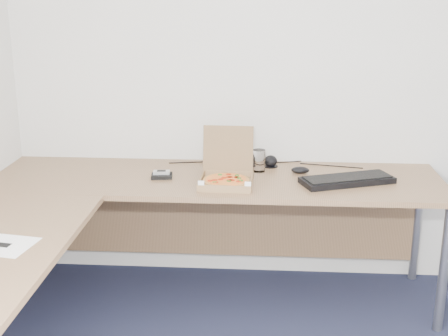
# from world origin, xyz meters

# --- Properties ---
(room_shell) EXTENTS (3.50, 3.50, 2.50)m
(room_shell) POSITION_xyz_m (0.00, 0.00, 1.25)
(room_shell) COLOR silver
(room_shell) RESTS_ON ground
(desk) EXTENTS (2.50, 2.20, 0.73)m
(desk) POSITION_xyz_m (-0.82, 0.97, 0.70)
(desk) COLOR #856242
(desk) RESTS_ON ground
(pizza_box) EXTENTS (0.28, 0.32, 0.28)m
(pizza_box) POSITION_xyz_m (-0.44, 1.29, 0.76)
(pizza_box) COLOR olive
(pizza_box) RESTS_ON desk
(drinking_glass) EXTENTS (0.07, 0.07, 0.13)m
(drinking_glass) POSITION_xyz_m (-0.27, 1.53, 0.79)
(drinking_glass) COLOR silver
(drinking_glass) RESTS_ON desk
(keyboard) EXTENTS (0.53, 0.34, 0.03)m
(keyboard) POSITION_xyz_m (0.21, 1.34, 0.75)
(keyboard) COLOR black
(keyboard) RESTS_ON desk
(mouse) EXTENTS (0.10, 0.07, 0.04)m
(mouse) POSITION_xyz_m (-0.03, 1.51, 0.75)
(mouse) COLOR black
(mouse) RESTS_ON desk
(wallet) EXTENTS (0.13, 0.11, 0.02)m
(wallet) POSITION_xyz_m (-0.80, 1.37, 0.74)
(wallet) COLOR black
(wallet) RESTS_ON desk
(phone) EXTENTS (0.09, 0.06, 0.02)m
(phone) POSITION_xyz_m (-0.81, 1.38, 0.76)
(phone) COLOR #B2B5BA
(phone) RESTS_ON wallet
(dome_speaker) EXTENTS (0.09, 0.09, 0.07)m
(dome_speaker) POSITION_xyz_m (-0.20, 1.63, 0.77)
(dome_speaker) COLOR black
(dome_speaker) RESTS_ON desk
(cable_bundle) EXTENTS (0.55, 0.11, 0.01)m
(cable_bundle) POSITION_xyz_m (-0.26, 1.68, 0.73)
(cable_bundle) COLOR black
(cable_bundle) RESTS_ON desk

